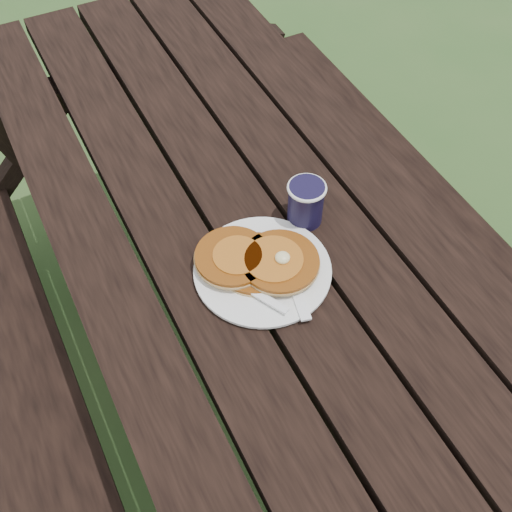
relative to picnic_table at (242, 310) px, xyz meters
name	(u,v)px	position (x,y,z in m)	size (l,w,h in m)	color
ground	(244,378)	(0.00, 0.00, -0.37)	(60.00, 60.00, 0.00)	#2F5022
picnic_table	(242,310)	(0.00, 0.00, 0.00)	(1.36, 1.80, 0.75)	black
plate	(262,270)	(-0.03, -0.17, 0.39)	(0.25, 0.25, 0.01)	white
pancake_stack	(258,260)	(-0.04, -0.16, 0.41)	(0.22, 0.20, 0.04)	#89440F
knife	(292,281)	(0.00, -0.22, 0.39)	(0.02, 0.18, 0.01)	white
fork	(262,297)	(-0.06, -0.23, 0.40)	(0.03, 0.16, 0.01)	white
coffee_cup	(306,201)	(0.11, -0.09, 0.44)	(0.08, 0.08, 0.09)	black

